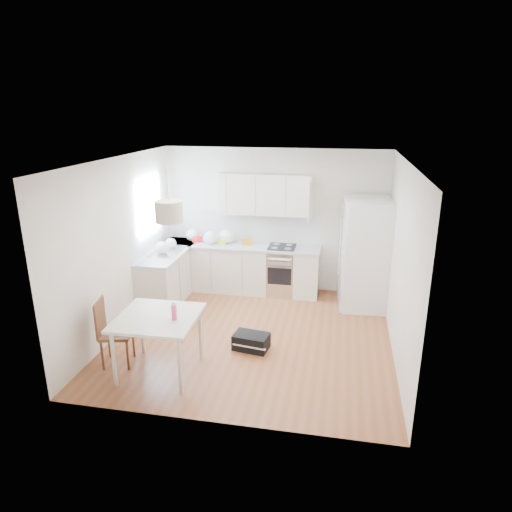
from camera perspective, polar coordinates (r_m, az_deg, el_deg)
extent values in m
plane|color=brown|center=(7.23, -0.41, -9.93)|extent=(4.20, 4.20, 0.00)
plane|color=white|center=(6.42, -0.46, 11.86)|extent=(4.20, 4.20, 0.00)
plane|color=beige|center=(8.70, 2.28, 4.47)|extent=(4.20, 0.00, 4.20)
plane|color=beige|center=(7.39, -16.62, 1.24)|extent=(0.00, 4.20, 4.20)
plane|color=beige|center=(6.64, 17.64, -0.75)|extent=(0.00, 4.20, 4.20)
cube|color=#BFE0F9|center=(8.29, -13.22, 6.16)|extent=(0.02, 1.00, 1.00)
cube|color=beige|center=(8.78, -1.96, -1.59)|extent=(3.00, 0.60, 0.88)
cube|color=beige|center=(8.58, -10.70, -2.38)|extent=(0.60, 1.80, 0.88)
cube|color=#A8AAAC|center=(8.64, -2.00, 1.29)|extent=(3.02, 0.64, 0.04)
cube|color=#A8AAAC|center=(8.44, -10.88, 0.55)|extent=(0.64, 1.82, 0.04)
cube|color=white|center=(8.83, -1.60, 3.76)|extent=(3.00, 0.01, 0.58)
cube|color=white|center=(8.46, -12.86, 2.66)|extent=(0.01, 1.80, 0.58)
cube|color=beige|center=(8.45, 1.15, 7.73)|extent=(1.70, 0.32, 0.75)
cube|color=beige|center=(6.11, -12.20, -7.54)|extent=(1.06, 1.06, 0.04)
cylinder|color=beige|center=(6.12, -17.34, -12.27)|extent=(0.05, 0.05, 0.78)
cylinder|color=beige|center=(5.81, -9.41, -13.40)|extent=(0.05, 0.05, 0.78)
cylinder|color=beige|center=(6.81, -14.09, -8.73)|extent=(0.05, 0.05, 0.78)
cylinder|color=beige|center=(6.52, -6.95, -9.51)|extent=(0.05, 0.05, 0.78)
cylinder|color=#E03E80|center=(5.92, -10.20, -6.77)|extent=(0.08, 0.08, 0.24)
cube|color=black|center=(6.83, -0.60, -10.63)|extent=(0.55, 0.40, 0.23)
cylinder|color=beige|center=(5.72, -10.83, 5.47)|extent=(0.34, 0.34, 0.26)
ellipsoid|color=white|center=(8.94, -8.00, 2.59)|extent=(0.25, 0.22, 0.23)
ellipsoid|color=white|center=(8.69, -5.69, 2.30)|extent=(0.27, 0.23, 0.25)
ellipsoid|color=white|center=(8.71, -3.65, 2.49)|extent=(0.31, 0.26, 0.28)
ellipsoid|color=white|center=(8.55, -10.60, 1.59)|extent=(0.20, 0.17, 0.18)
ellipsoid|color=white|center=(8.23, -11.61, 1.02)|extent=(0.25, 0.21, 0.22)
cube|color=orange|center=(8.63, -1.06, 1.81)|extent=(0.19, 0.14, 0.12)
cube|color=yellow|center=(8.71, -4.24, 1.90)|extent=(0.18, 0.13, 0.11)
cube|color=red|center=(8.88, -7.38, 2.17)|extent=(0.21, 0.20, 0.12)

